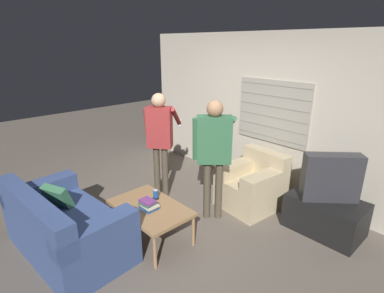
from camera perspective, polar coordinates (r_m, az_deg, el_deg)
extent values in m
plane|color=#665B51|center=(4.24, -5.30, -15.03)|extent=(16.00, 16.00, 0.00)
cube|color=beige|center=(5.11, 12.63, 6.27)|extent=(5.20, 0.06, 2.55)
cube|color=#A8A393|center=(4.92, 15.10, 6.39)|extent=(1.26, 0.02, 0.99)
cube|color=gray|center=(5.01, 14.62, 1.76)|extent=(1.24, 0.00, 0.01)
cube|color=gray|center=(4.96, 14.78, 3.58)|extent=(1.24, 0.00, 0.01)
cube|color=gray|center=(4.92, 14.94, 5.44)|extent=(1.24, 0.00, 0.01)
cube|color=gray|center=(4.89, 15.11, 7.32)|extent=(1.24, 0.00, 0.01)
cube|color=gray|center=(4.86, 15.28, 9.23)|extent=(1.24, 0.00, 0.01)
cube|color=gray|center=(4.83, 15.45, 11.16)|extent=(1.24, 0.00, 0.01)
cube|color=#384C7F|center=(3.99, -22.29, -14.94)|extent=(1.69, 1.02, 0.47)
cube|color=#384C7F|center=(3.68, -28.05, -11.14)|extent=(1.63, 0.33, 0.39)
cube|color=#384C7F|center=(4.40, -26.82, -7.27)|extent=(0.31, 0.91, 0.21)
cube|color=#384C7F|center=(3.28, -17.57, -15.27)|extent=(0.31, 0.91, 0.21)
cube|color=#38704C|center=(4.07, -24.09, -9.06)|extent=(0.42, 0.34, 0.37)
cube|color=#C6B289|center=(4.69, 11.03, -8.61)|extent=(0.86, 0.90, 0.44)
cube|color=#C6B289|center=(4.74, 13.90, -3.01)|extent=(0.80, 0.28, 0.39)
cube|color=#C6B289|center=(4.39, 13.91, -6.17)|extent=(0.32, 0.85, 0.20)
cube|color=#C6B289|center=(4.72, 8.84, -4.02)|extent=(0.32, 0.85, 0.20)
cube|color=#9E754C|center=(3.83, -7.99, -11.46)|extent=(1.04, 0.66, 0.04)
cylinder|color=#9E754C|center=(4.43, -8.40, -10.35)|extent=(0.04, 0.04, 0.42)
cylinder|color=#9E754C|center=(3.79, 0.26, -15.74)|extent=(0.04, 0.04, 0.42)
cylinder|color=#9E754C|center=(4.19, -15.05, -12.77)|extent=(0.04, 0.04, 0.42)
cylinder|color=#9E754C|center=(3.50, -7.09, -19.32)|extent=(0.04, 0.04, 0.42)
cube|color=black|center=(4.40, 23.98, -11.83)|extent=(0.93, 0.60, 0.47)
cube|color=#2D2D33|center=(4.16, 24.99, -5.38)|extent=(0.64, 0.63, 0.62)
cube|color=navy|center=(4.25, 24.50, -4.81)|extent=(0.44, 0.42, 0.50)
cylinder|color=#4C4233|center=(4.85, -6.67, -4.74)|extent=(0.10, 0.10, 0.84)
cylinder|color=#4C4233|center=(4.82, -5.14, -4.85)|extent=(0.10, 0.10, 0.84)
cube|color=maroon|center=(4.58, -6.22, 3.65)|extent=(0.42, 0.39, 0.63)
sphere|color=tan|center=(4.49, -6.41, 8.73)|extent=(0.21, 0.21, 0.21)
cylinder|color=maroon|center=(4.69, -8.53, 3.76)|extent=(0.15, 0.17, 0.60)
cylinder|color=maroon|center=(4.74, -3.07, 5.72)|extent=(0.39, 0.46, 0.40)
cube|color=white|center=(5.02, -2.46, 4.49)|extent=(0.09, 0.10, 0.12)
cylinder|color=#4C4233|center=(4.23, 2.87, -8.32)|extent=(0.10, 0.10, 0.85)
cylinder|color=#4C4233|center=(4.24, 5.11, -8.32)|extent=(0.10, 0.10, 0.85)
cube|color=#336642|center=(3.95, 4.24, 1.30)|extent=(0.46, 0.47, 0.64)
sphere|color=#A87A56|center=(3.84, 4.39, 7.21)|extent=(0.22, 0.22, 0.22)
cylinder|color=#336642|center=(3.99, 0.61, 1.38)|extent=(0.16, 0.16, 0.61)
cylinder|color=#336642|center=(4.19, 7.56, 4.62)|extent=(0.47, 0.46, 0.31)
cube|color=white|center=(4.48, 7.14, 4.02)|extent=(0.08, 0.08, 0.13)
cube|color=#284C89|center=(3.77, -8.19, -11.35)|extent=(0.20, 0.18, 0.04)
cube|color=beige|center=(3.73, -8.09, -11.03)|extent=(0.20, 0.17, 0.03)
cube|color=#33754C|center=(3.73, -8.38, -10.60)|extent=(0.19, 0.18, 0.03)
cube|color=#75387F|center=(3.71, -8.47, -10.28)|extent=(0.20, 0.15, 0.03)
cylinder|color=#194C9E|center=(3.95, -6.92, -9.06)|extent=(0.07, 0.07, 0.12)
cylinder|color=silver|center=(3.92, -6.96, -8.25)|extent=(0.06, 0.06, 0.00)
cube|color=black|center=(3.95, -7.33, -9.91)|extent=(0.08, 0.14, 0.02)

